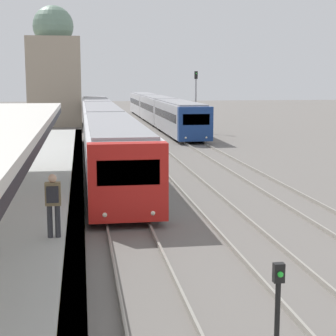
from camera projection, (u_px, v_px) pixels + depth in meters
person_on_platform at (53, 200)px, 14.36m from camera, size 0.40×0.40×1.66m
train_near at (102, 124)px, 41.29m from camera, size 2.69×46.79×3.03m
train_far at (158, 108)px, 63.13m from camera, size 2.68×42.46×3.01m
signal_post_near at (278, 297)px, 10.25m from camera, size 0.20×0.21×1.71m
signal_mast_far at (196, 95)px, 52.10m from camera, size 0.28×0.29×5.67m
distant_domed_building at (55, 70)px, 59.78m from camera, size 5.54×5.54×12.60m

